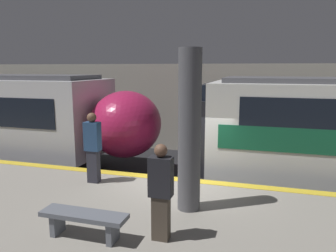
% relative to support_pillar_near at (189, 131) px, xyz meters
% --- Properties ---
extents(ground_plane, '(120.00, 120.00, 0.00)m').
position_rel_support_pillar_near_xyz_m(ground_plane, '(-0.61, 1.78, -2.62)').
color(ground_plane, black).
extents(platform, '(40.00, 4.83, 1.02)m').
position_rel_support_pillar_near_xyz_m(platform, '(-0.61, -0.63, -2.11)').
color(platform, gray).
rests_on(platform, ground).
extents(station_rear_barrier, '(50.00, 0.15, 4.02)m').
position_rel_support_pillar_near_xyz_m(station_rear_barrier, '(-0.61, 8.44, -0.61)').
color(station_rear_barrier, '#B2AD9E').
rests_on(station_rear_barrier, ground).
extents(support_pillar_near, '(0.45, 0.45, 3.22)m').
position_rel_support_pillar_near_xyz_m(support_pillar_near, '(0.00, 0.00, 0.00)').
color(support_pillar_near, '#56565B').
rests_on(support_pillar_near, platform).
extents(person_waiting, '(0.38, 0.24, 1.64)m').
position_rel_support_pillar_near_xyz_m(person_waiting, '(-0.17, -1.32, -0.75)').
color(person_waiting, '#473D33').
rests_on(person_waiting, platform).
extents(person_walking, '(0.38, 0.24, 1.76)m').
position_rel_support_pillar_near_xyz_m(person_walking, '(-2.63, 0.85, -0.67)').
color(person_walking, '#2D2D38').
rests_on(person_walking, platform).
extents(platform_bench, '(1.50, 0.40, 0.45)m').
position_rel_support_pillar_near_xyz_m(platform_bench, '(-1.42, -1.65, -1.27)').
color(platform_bench, slate).
rests_on(platform_bench, platform).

